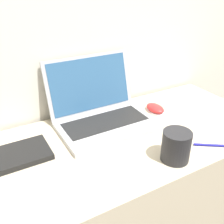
% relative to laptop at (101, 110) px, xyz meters
% --- Properties ---
extents(desk, '(1.18, 0.56, 0.75)m').
position_rel_laptop_xyz_m(desk, '(0.05, -0.15, -0.43)').
color(desk, beige).
rests_on(desk, ground_plane).
extents(laptop, '(0.39, 0.32, 0.26)m').
position_rel_laptop_xyz_m(laptop, '(0.00, 0.00, 0.00)').
color(laptop, '#ADADB2').
rests_on(laptop, desk).
extents(drink_cup, '(0.10, 0.10, 0.11)m').
position_rel_laptop_xyz_m(drink_cup, '(0.10, -0.35, -0.00)').
color(drink_cup, '#232326').
rests_on(drink_cup, desk).
extents(computer_mouse, '(0.07, 0.11, 0.03)m').
position_rel_laptop_xyz_m(computer_mouse, '(0.26, -0.04, -0.04)').
color(computer_mouse, white).
rests_on(computer_mouse, desk).
extents(pen, '(0.13, 0.09, 0.01)m').
position_rel_laptop_xyz_m(pen, '(0.28, -0.36, -0.05)').
color(pen, '#191999').
rests_on(pen, desk).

